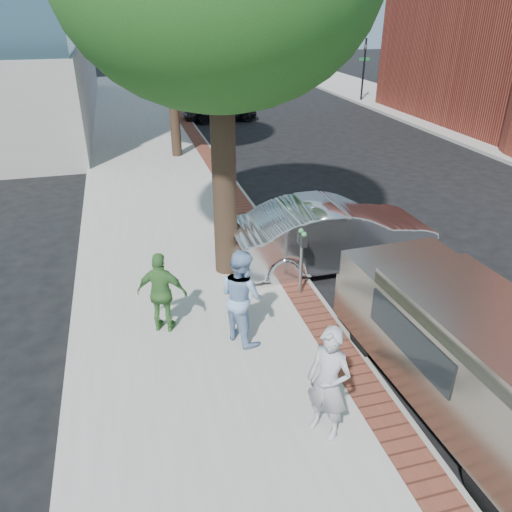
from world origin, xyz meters
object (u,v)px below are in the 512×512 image
object	(u,v)px
person_gray	(328,383)
person_green	(162,293)
person_officer	(241,296)
sedan_silver	(333,234)
van	(462,345)
parking_meter	(302,249)
bg_car	(220,108)

from	to	relation	value
person_gray	person_green	xyz separation A→B (m)	(-1.96, 3.16, -0.08)
person_officer	sedan_silver	world-z (taller)	person_officer
sedan_silver	person_officer	bearing A→B (deg)	130.39
person_green	van	distance (m)	5.15
parking_meter	person_gray	size ratio (longest dim) A/B	0.84
parking_meter	bg_car	world-z (taller)	parking_meter
person_gray	person_green	size ratio (longest dim) A/B	1.10
sedan_silver	bg_car	xyz separation A→B (m)	(0.71, 17.05, -0.14)
bg_car	person_officer	bearing A→B (deg)	168.12
person_officer	sedan_silver	xyz separation A→B (m)	(2.85, 2.54, -0.23)
parking_meter	van	world-z (taller)	van
person_gray	sedan_silver	size ratio (longest dim) A/B	0.36
sedan_silver	van	xyz separation A→B (m)	(0.09, -4.76, 0.21)
person_gray	bg_car	world-z (taller)	person_gray
van	bg_car	bearing A→B (deg)	85.73
person_gray	sedan_silver	distance (m)	5.53
person_green	van	xyz separation A→B (m)	(4.28, -2.86, 0.07)
person_green	bg_car	size ratio (longest dim) A/B	0.41
person_officer	parking_meter	bearing A→B (deg)	-78.43
person_green	bg_car	xyz separation A→B (m)	(4.91, 18.95, -0.28)
person_officer	person_green	xyz separation A→B (m)	(-1.34, 0.64, -0.10)
parking_meter	bg_car	xyz separation A→B (m)	(2.00, 18.38, -0.54)
person_gray	van	xyz separation A→B (m)	(2.32, 0.29, -0.01)
parking_meter	person_gray	distance (m)	3.85
person_gray	bg_car	xyz separation A→B (m)	(2.94, 22.11, -0.37)
person_gray	person_officer	size ratio (longest dim) A/B	0.99
person_officer	sedan_silver	bearing A→B (deg)	-74.51
parking_meter	person_officer	size ratio (longest dim) A/B	0.83
parking_meter	sedan_silver	distance (m)	1.89
person_gray	person_officer	bearing A→B (deg)	157.08
person_green	sedan_silver	bearing A→B (deg)	-133.92
parking_meter	van	xyz separation A→B (m)	(1.37, -3.44, -0.18)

